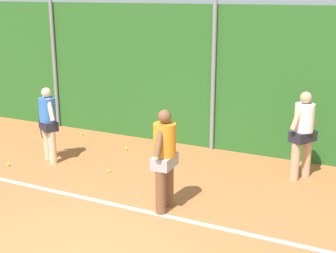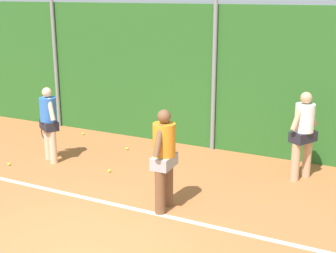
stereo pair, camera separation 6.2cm
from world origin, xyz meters
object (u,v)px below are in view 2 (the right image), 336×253
object	(u,v)px
player_midcourt	(49,120)
tennis_ball_0	(9,164)
tennis_ball_4	(109,171)
tennis_ball_6	(127,148)
player_foreground_near	(164,155)
tennis_ball_5	(153,162)
player_backcourt_far	(304,131)
tennis_ball_2	(83,134)

from	to	relation	value
player_midcourt	tennis_ball_0	bearing A→B (deg)	77.27
tennis_ball_4	tennis_ball_6	xyz separation A→B (m)	(-0.43, 1.41, 0.00)
player_foreground_near	player_midcourt	size ratio (longest dim) A/B	1.07
player_midcourt	tennis_ball_5	bearing A→B (deg)	-127.63
player_midcourt	tennis_ball_5	xyz separation A→B (m)	(2.11, 0.82, -0.89)
player_backcourt_far	tennis_ball_2	xyz separation A→B (m)	(-5.72, 0.51, -0.96)
player_midcourt	player_foreground_near	bearing A→B (deg)	-166.54
player_backcourt_far	tennis_ball_2	world-z (taller)	player_backcourt_far
tennis_ball_0	tennis_ball_4	world-z (taller)	same
tennis_ball_0	player_midcourt	bearing A→B (deg)	46.24
player_backcourt_far	tennis_ball_5	bearing A→B (deg)	129.59
tennis_ball_5	tennis_ball_6	size ratio (longest dim) A/B	1.00
tennis_ball_2	tennis_ball_4	world-z (taller)	same
tennis_ball_5	tennis_ball_6	xyz separation A→B (m)	(-1.00, 0.56, 0.00)
tennis_ball_2	tennis_ball_5	xyz separation A→B (m)	(2.66, -1.10, 0.00)
tennis_ball_0	tennis_ball_6	size ratio (longest dim) A/B	1.00
player_backcourt_far	tennis_ball_6	bearing A→B (deg)	119.06
player_foreground_near	tennis_ball_0	xyz separation A→B (m)	(-3.98, 0.41, -0.96)
player_backcourt_far	tennis_ball_5	xyz separation A→B (m)	(-3.05, -0.58, -0.96)
player_foreground_near	tennis_ball_5	xyz separation A→B (m)	(-1.24, 1.89, -0.96)
player_foreground_near	tennis_ball_0	size ratio (longest dim) A/B	26.91
player_foreground_near	tennis_ball_6	world-z (taller)	player_foreground_near
tennis_ball_5	player_foreground_near	bearing A→B (deg)	-56.65
tennis_ball_2	tennis_ball_5	world-z (taller)	same
tennis_ball_2	player_backcourt_far	bearing A→B (deg)	-5.13
player_foreground_near	tennis_ball_6	size ratio (longest dim) A/B	26.91
tennis_ball_2	tennis_ball_6	world-z (taller)	same
tennis_ball_5	tennis_ball_4	bearing A→B (deg)	-123.94
tennis_ball_2	tennis_ball_6	bearing A→B (deg)	-17.64
player_midcourt	tennis_ball_2	distance (m)	2.19
player_foreground_near	tennis_ball_4	size ratio (longest dim) A/B	26.91
player_foreground_near	tennis_ball_0	bearing A→B (deg)	81.30
player_backcourt_far	tennis_ball_6	xyz separation A→B (m)	(-4.05, -0.02, -0.96)
player_foreground_near	player_backcourt_far	size ratio (longest dim) A/B	1.00
player_foreground_near	player_midcourt	distance (m)	3.52
player_midcourt	tennis_ball_4	bearing A→B (deg)	-149.82
player_foreground_near	tennis_ball_5	distance (m)	2.45
tennis_ball_0	tennis_ball_6	world-z (taller)	same
player_foreground_near	tennis_ball_6	distance (m)	3.45
player_midcourt	tennis_ball_0	size ratio (longest dim) A/B	25.10
tennis_ball_0	tennis_ball_2	bearing A→B (deg)	88.45
tennis_ball_4	tennis_ball_2	bearing A→B (deg)	137.16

